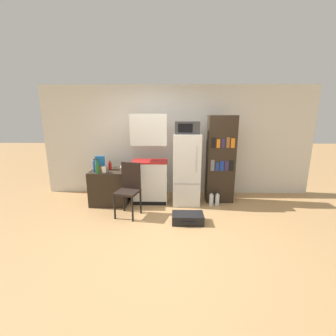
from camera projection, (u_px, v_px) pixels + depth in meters
The scene contains 18 objects.
ground_plane at pixel (167, 232), 3.74m from camera, with size 24.00×24.00×0.00m, color tan.
wall_back at pixel (177, 141), 5.39m from camera, with size 6.40×0.10×2.57m.
side_table at pixel (110, 186), 4.91m from camera, with size 0.78×0.67×0.74m.
kitchen_hutch at pixel (150, 163), 4.87m from camera, with size 0.77×0.50×1.92m.
refrigerator at pixel (186, 169), 4.83m from camera, with size 0.57×0.61×1.52m.
microwave at pixel (187, 128), 4.63m from camera, with size 0.50×0.41×0.25m.
bookshelf at pixel (220, 160), 4.90m from camera, with size 0.59×0.35×1.89m.
bottle_ketchup_red at pixel (110, 166), 4.89m from camera, with size 0.07×0.07×0.19m.
bottle_milk_white at pixel (104, 170), 4.60m from camera, with size 0.09×0.09×0.15m.
bottle_blue_soda at pixel (95, 166), 4.66m from camera, with size 0.06×0.06×0.28m.
bottle_amber_beer at pixel (101, 169), 4.67m from camera, with size 0.07×0.07×0.14m.
bottle_green_tall at pixel (97, 167), 4.55m from camera, with size 0.07×0.07×0.30m.
bowl at pixel (123, 167), 5.05m from camera, with size 0.13×0.13×0.04m.
cereal_box at pixel (100, 163), 4.83m from camera, with size 0.19×0.07×0.30m.
chair at pixel (129, 185), 4.28m from camera, with size 0.49×0.50×1.02m.
suitcase_large_flat at pixel (188, 218), 4.05m from camera, with size 0.56×0.37×0.17m.
water_bottle_front at pixel (211, 200), 4.81m from camera, with size 0.09×0.09×0.30m.
water_bottle_middle at pixel (217, 199), 4.82m from camera, with size 0.09×0.09×0.30m.
Camera 1 is at (0.09, -3.40, 1.90)m, focal length 24.00 mm.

